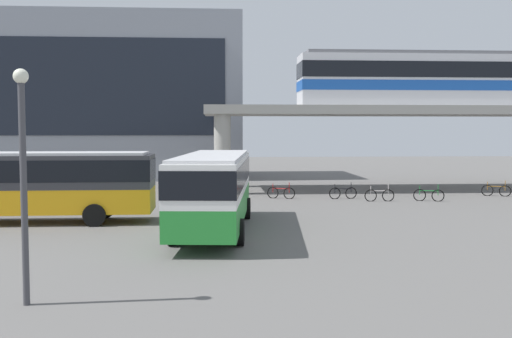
% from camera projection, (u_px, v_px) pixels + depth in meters
% --- Properties ---
extents(ground_plane, '(120.00, 120.00, 0.00)m').
position_uv_depth(ground_plane, '(220.00, 207.00, 32.11)').
color(ground_plane, '#605E5B').
extents(station_building, '(28.77, 10.60, 14.06)m').
position_uv_depth(station_building, '(79.00, 99.00, 52.49)').
color(station_building, gray).
rests_on(station_building, ground_plane).
extents(elevated_platform, '(30.21, 6.59, 5.87)m').
position_uv_depth(elevated_platform, '(417.00, 118.00, 41.86)').
color(elevated_platform, '#9E9B93').
rests_on(elevated_platform, ground_plane).
extents(train, '(20.55, 2.96, 3.84)m').
position_uv_depth(train, '(443.00, 79.00, 41.79)').
color(train, silver).
rests_on(train, elevated_platform).
extents(bus_main, '(3.53, 11.22, 3.22)m').
position_uv_depth(bus_main, '(214.00, 184.00, 24.47)').
color(bus_main, '#268C33').
rests_on(bus_main, ground_plane).
extents(bus_secondary, '(11.06, 2.83, 3.22)m').
position_uv_depth(bus_secondary, '(30.00, 179.00, 26.65)').
color(bus_secondary, orange).
rests_on(bus_secondary, ground_plane).
extents(bicycle_black, '(1.78, 0.31, 1.04)m').
position_uv_depth(bicycle_black, '(343.00, 193.00, 36.13)').
color(bicycle_black, black).
rests_on(bicycle_black, ground_plane).
extents(bicycle_brown, '(1.65, 0.80, 1.04)m').
position_uv_depth(bicycle_brown, '(496.00, 190.00, 37.62)').
color(bicycle_brown, black).
rests_on(bicycle_brown, ground_plane).
extents(bicycle_red, '(1.68, 0.74, 1.04)m').
position_uv_depth(bicycle_red, '(281.00, 193.00, 36.26)').
color(bicycle_red, black).
rests_on(bicycle_red, ground_plane).
extents(bicycle_green, '(1.71, 0.64, 1.04)m').
position_uv_depth(bicycle_green, '(429.00, 195.00, 34.94)').
color(bicycle_green, black).
rests_on(bicycle_green, ground_plane).
extents(bicycle_silver, '(1.79, 0.10, 1.04)m').
position_uv_depth(bicycle_silver, '(379.00, 195.00, 34.85)').
color(bicycle_silver, black).
rests_on(bicycle_silver, ground_plane).
extents(lamp_post, '(0.36, 0.36, 5.67)m').
position_uv_depth(lamp_post, '(23.00, 165.00, 14.00)').
color(lamp_post, '#3F3F44').
rests_on(lamp_post, ground_plane).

